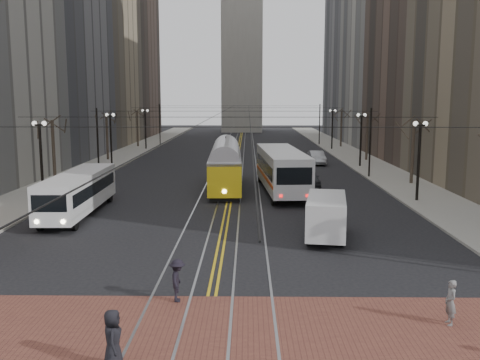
{
  "coord_description": "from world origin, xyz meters",
  "views": [
    {
      "loc": [
        1.37,
        -20.46,
        7.5
      ],
      "look_at": [
        0.94,
        8.87,
        3.0
      ],
      "focal_mm": 40.0,
      "sensor_mm": 36.0,
      "label": 1
    }
  ],
  "objects_px": {
    "sedan_silver": "(317,158)",
    "pedestrian_d": "(178,280)",
    "rear_bus": "(281,171)",
    "pedestrian_b": "(450,302)",
    "sedan_grey": "(308,178)",
    "streetcar": "(226,170)",
    "pedestrian_a": "(113,339)",
    "cargo_van": "(326,218)",
    "transit_bus": "(79,194)"
  },
  "relations": [
    {
      "from": "pedestrian_a",
      "to": "sedan_grey",
      "type": "bearing_deg",
      "value": -24.91
    },
    {
      "from": "sedan_silver",
      "to": "pedestrian_b",
      "type": "distance_m",
      "value": 44.08
    },
    {
      "from": "rear_bus",
      "to": "pedestrian_b",
      "type": "relative_size",
      "value": 8.54
    },
    {
      "from": "pedestrian_a",
      "to": "rear_bus",
      "type": "bearing_deg",
      "value": -21.88
    },
    {
      "from": "sedan_grey",
      "to": "pedestrian_a",
      "type": "bearing_deg",
      "value": -109.85
    },
    {
      "from": "streetcar",
      "to": "pedestrian_a",
      "type": "distance_m",
      "value": 30.42
    },
    {
      "from": "sedan_grey",
      "to": "sedan_silver",
      "type": "height_order",
      "value": "sedan_silver"
    },
    {
      "from": "sedan_grey",
      "to": "sedan_silver",
      "type": "distance_m",
      "value": 16.01
    },
    {
      "from": "cargo_van",
      "to": "sedan_grey",
      "type": "xyz_separation_m",
      "value": [
        0.93,
        17.31,
        -0.42
      ]
    },
    {
      "from": "sedan_silver",
      "to": "pedestrian_d",
      "type": "distance_m",
      "value": 43.43
    },
    {
      "from": "streetcar",
      "to": "sedan_grey",
      "type": "bearing_deg",
      "value": 6.62
    },
    {
      "from": "cargo_van",
      "to": "pedestrian_d",
      "type": "relative_size",
      "value": 3.21
    },
    {
      "from": "cargo_van",
      "to": "pedestrian_a",
      "type": "distance_m",
      "value": 16.16
    },
    {
      "from": "sedan_grey",
      "to": "pedestrian_b",
      "type": "bearing_deg",
      "value": -90.75
    },
    {
      "from": "rear_bus",
      "to": "pedestrian_a",
      "type": "xyz_separation_m",
      "value": [
        -6.45,
        -28.42,
        -0.84
      ]
    },
    {
      "from": "streetcar",
      "to": "cargo_van",
      "type": "height_order",
      "value": "streetcar"
    },
    {
      "from": "transit_bus",
      "to": "pedestrian_d",
      "type": "relative_size",
      "value": 6.73
    },
    {
      "from": "rear_bus",
      "to": "sedan_silver",
      "type": "height_order",
      "value": "rear_bus"
    },
    {
      "from": "sedan_silver",
      "to": "pedestrian_d",
      "type": "height_order",
      "value": "pedestrian_d"
    },
    {
      "from": "sedan_silver",
      "to": "streetcar",
      "type": "bearing_deg",
      "value": -122.97
    },
    {
      "from": "sedan_silver",
      "to": "pedestrian_a",
      "type": "xyz_separation_m",
      "value": [
        -11.66,
        -47.14,
        0.11
      ]
    },
    {
      "from": "transit_bus",
      "to": "pedestrian_a",
      "type": "relative_size",
      "value": 6.37
    },
    {
      "from": "pedestrian_b",
      "to": "pedestrian_d",
      "type": "height_order",
      "value": "pedestrian_d"
    },
    {
      "from": "sedan_grey",
      "to": "rear_bus",
      "type": "bearing_deg",
      "value": -133.59
    },
    {
      "from": "pedestrian_a",
      "to": "pedestrian_d",
      "type": "relative_size",
      "value": 1.06
    },
    {
      "from": "rear_bus",
      "to": "sedan_grey",
      "type": "distance_m",
      "value": 3.95
    },
    {
      "from": "rear_bus",
      "to": "sedan_silver",
      "type": "distance_m",
      "value": 19.45
    },
    {
      "from": "sedan_silver",
      "to": "pedestrian_d",
      "type": "relative_size",
      "value": 2.82
    },
    {
      "from": "rear_bus",
      "to": "sedan_silver",
      "type": "xyz_separation_m",
      "value": [
        5.21,
        18.72,
        -0.95
      ]
    },
    {
      "from": "streetcar",
      "to": "pedestrian_d",
      "type": "relative_size",
      "value": 8.29
    },
    {
      "from": "sedan_grey",
      "to": "streetcar",
      "type": "bearing_deg",
      "value": -175.78
    },
    {
      "from": "sedan_grey",
      "to": "pedestrian_d",
      "type": "height_order",
      "value": "pedestrian_d"
    },
    {
      "from": "pedestrian_b",
      "to": "streetcar",
      "type": "bearing_deg",
      "value": -163.78
    },
    {
      "from": "sedan_grey",
      "to": "sedan_silver",
      "type": "relative_size",
      "value": 0.94
    },
    {
      "from": "streetcar",
      "to": "pedestrian_d",
      "type": "bearing_deg",
      "value": -93.28
    },
    {
      "from": "rear_bus",
      "to": "cargo_van",
      "type": "distance_m",
      "value": 14.45
    },
    {
      "from": "pedestrian_b",
      "to": "rear_bus",
      "type": "bearing_deg",
      "value": -172.23
    },
    {
      "from": "cargo_van",
      "to": "sedan_silver",
      "type": "bearing_deg",
      "value": 92.59
    },
    {
      "from": "rear_bus",
      "to": "streetcar",
      "type": "bearing_deg",
      "value": 152.97
    },
    {
      "from": "streetcar",
      "to": "sedan_grey",
      "type": "height_order",
      "value": "streetcar"
    },
    {
      "from": "transit_bus",
      "to": "cargo_van",
      "type": "relative_size",
      "value": 2.1
    },
    {
      "from": "sedan_grey",
      "to": "pedestrian_d",
      "type": "relative_size",
      "value": 2.65
    },
    {
      "from": "transit_bus",
      "to": "streetcar",
      "type": "bearing_deg",
      "value": 47.95
    },
    {
      "from": "streetcar",
      "to": "sedan_silver",
      "type": "bearing_deg",
      "value": 58.13
    },
    {
      "from": "streetcar",
      "to": "pedestrian_a",
      "type": "bearing_deg",
      "value": -95.18
    },
    {
      "from": "rear_bus",
      "to": "pedestrian_b",
      "type": "xyz_separation_m",
      "value": [
        4.06,
        -25.35,
        -0.93
      ]
    },
    {
      "from": "rear_bus",
      "to": "pedestrian_d",
      "type": "height_order",
      "value": "rear_bus"
    },
    {
      "from": "sedan_grey",
      "to": "pedestrian_d",
      "type": "distance_m",
      "value": 27.48
    },
    {
      "from": "streetcar",
      "to": "transit_bus",
      "type": "bearing_deg",
      "value": -132.62
    },
    {
      "from": "rear_bus",
      "to": "sedan_grey",
      "type": "bearing_deg",
      "value": 46.37
    }
  ]
}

